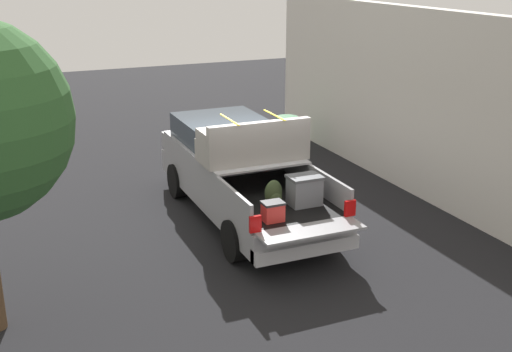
% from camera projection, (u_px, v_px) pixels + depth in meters
% --- Properties ---
extents(ground_plane, '(40.00, 40.00, 0.00)m').
position_uv_depth(ground_plane, '(245.00, 218.00, 13.27)').
color(ground_plane, black).
extents(pickup_truck, '(6.05, 2.06, 2.23)m').
position_uv_depth(pickup_truck, '(238.00, 170.00, 13.27)').
color(pickup_truck, gray).
rests_on(pickup_truck, ground_plane).
extents(building_facade, '(11.52, 0.36, 4.09)m').
position_uv_depth(building_facade, '(401.00, 97.00, 14.84)').
color(building_facade, silver).
rests_on(building_facade, ground_plane).
extents(trash_can, '(0.60, 0.60, 0.98)m').
position_uv_depth(trash_can, '(287.00, 134.00, 17.71)').
color(trash_can, '#1E592D').
rests_on(trash_can, ground_plane).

